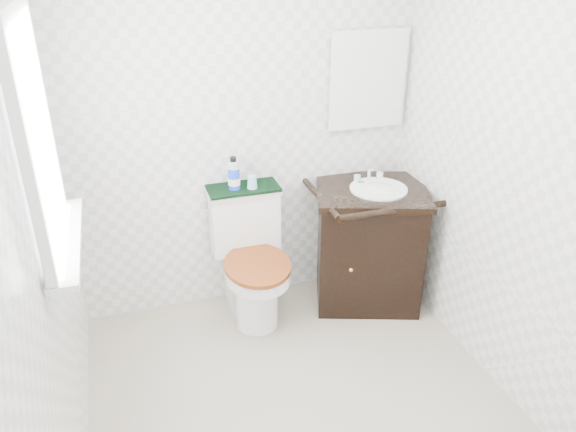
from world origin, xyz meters
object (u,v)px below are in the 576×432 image
mouthwash_bottle (234,174)px  cup (252,182)px  toilet (250,264)px  vanity (369,242)px  trash_bin (254,298)px

mouthwash_bottle → cup: mouthwash_bottle is taller
cup → mouthwash_bottle: bearing=166.7°
toilet → vanity: (0.80, -0.06, 0.06)m
toilet → mouthwash_bottle: 0.60m
trash_bin → mouthwash_bottle: 0.83m
toilet → vanity: size_ratio=0.92×
trash_bin → cup: bearing=73.3°
vanity → trash_bin: (-0.80, -0.02, -0.28)m
cup → toilet: bearing=-119.5°
trash_bin → vanity: bearing=1.2°
toilet → mouthwash_bottle: mouthwash_bottle is taller
vanity → mouthwash_bottle: size_ratio=4.43×
mouthwash_bottle → cup: 0.12m
toilet → trash_bin: size_ratio=2.79×
mouthwash_bottle → cup: bearing=-13.3°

